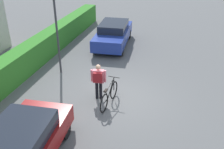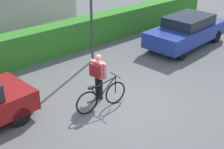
% 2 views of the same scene
% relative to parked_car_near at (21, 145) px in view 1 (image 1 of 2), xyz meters
% --- Properties ---
extents(ground_plane, '(60.00, 60.00, 0.00)m').
position_rel_parked_car_near_xyz_m(ground_plane, '(4.30, -1.86, -0.73)').
color(ground_plane, '#5A5A5A').
extents(hedge_row, '(21.81, 0.90, 1.30)m').
position_rel_parked_car_near_xyz_m(hedge_row, '(4.30, 3.27, -0.08)').
color(hedge_row, '#317B25').
rests_on(hedge_row, ground).
extents(parked_car_near, '(4.18, 2.08, 1.39)m').
position_rel_parked_car_near_xyz_m(parked_car_near, '(0.00, 0.00, 0.00)').
color(parked_car_near, maroon).
rests_on(parked_car_near, ground).
extents(parked_car_far, '(4.53, 2.08, 1.44)m').
position_rel_parked_car_near_xyz_m(parked_car_far, '(10.23, 0.00, 0.03)').
color(parked_car_far, navy).
rests_on(parked_car_far, ground).
extents(bicycle, '(1.82, 0.50, 1.02)m').
position_rel_parked_car_near_xyz_m(bicycle, '(3.74, -1.59, -0.31)').
color(bicycle, black).
rests_on(bicycle, ground).
extents(person_rider, '(0.39, 0.64, 1.56)m').
position_rel_parked_car_near_xyz_m(person_rider, '(4.05, -1.04, 0.21)').
color(person_rider, black).
rests_on(person_rider, ground).
extents(street_lamp, '(0.28, 0.28, 4.39)m').
position_rel_parked_car_near_xyz_m(street_lamp, '(5.88, 1.57, 2.10)').
color(street_lamp, '#38383D').
rests_on(street_lamp, ground).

